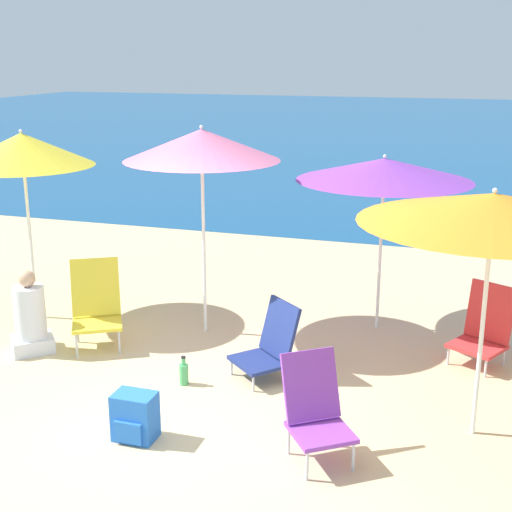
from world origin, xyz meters
The scene contains 13 objects.
ground_plane centered at (0.00, 0.00, 0.00)m, with size 60.00×60.00×0.00m, color #D1BA89.
sea_water centered at (0.00, 26.38, 0.00)m, with size 60.00×40.00×0.01m.
beach_umbrella_orange centered at (2.40, 0.64, 1.89)m, with size 2.05×2.05×2.05m.
beach_umbrella_pink centered at (-0.52, 2.04, 2.09)m, with size 1.66×1.66×2.30m.
beach_umbrella_purple centered at (1.29, 2.77, 1.81)m, with size 1.91×1.91×1.97m.
beach_umbrella_yellow centered at (-2.60, 1.87, 1.98)m, with size 1.58×1.58×2.21m.
beach_chair_purple centered at (1.22, -0.08, 0.41)m, with size 0.68×0.70×0.81m.
beach_chair_yellow centered at (-1.50, 1.37, 0.45)m, with size 0.74×0.78×0.90m.
beach_chair_red centered at (2.44, 2.14, 0.37)m, with size 0.65×0.66×0.80m.
beach_chair_navy centered at (0.49, 1.17, 0.33)m, with size 0.72×0.73×0.73m.
person_seated_far centered at (-2.05, 0.98, 0.36)m, with size 0.54×0.54×0.89m.
backpack_blue centered at (-0.21, -0.28, 0.19)m, with size 0.34×0.27×0.39m.
water_bottle centered at (-0.23, 0.75, 0.11)m, with size 0.09×0.09×0.28m.
Camera 1 is at (2.29, -4.90, 3.02)m, focal length 50.00 mm.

